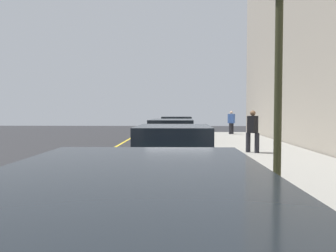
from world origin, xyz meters
name	(u,v)px	position (x,y,z in m)	size (l,w,h in m)	color
ground_plane	(179,158)	(0.00, 0.00, 0.00)	(56.00, 56.00, 0.00)	#28282B
sidewalk	(265,157)	(0.00, -3.30, 0.07)	(28.00, 4.60, 0.15)	gray
lane_stripe_centre	(97,158)	(0.00, 3.20, 0.00)	(28.00, 0.14, 0.01)	gold
snow_bank_curb	(197,157)	(-0.32, -0.70, 0.11)	(5.31, 0.56, 0.22)	white
parked_car_navy	(174,159)	(-5.59, 0.11, 0.76)	(4.16, 1.93, 1.51)	black
parked_car_black	(172,139)	(-0.15, 0.26, 0.76)	(4.70, 1.98, 1.51)	black
parked_car_charcoal	(176,130)	(5.99, 0.14, 0.76)	(4.33, 1.93, 1.51)	black
pedestrian_blue_coat	(231,122)	(11.75, -3.78, 1.03)	(0.49, 0.53, 1.65)	black
pedestrian_black_coat	(253,130)	(0.68, -2.98, 1.06)	(0.54, 0.50, 1.70)	black
traffic_light_pole	(279,39)	(-7.92, -1.55, 2.97)	(0.35, 0.26, 4.15)	#2D2D19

